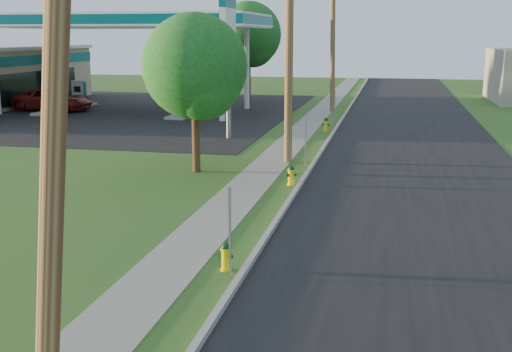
{
  "coord_description": "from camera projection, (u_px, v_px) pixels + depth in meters",
  "views": [
    {
      "loc": [
        3.5,
        -8.32,
        5.09
      ],
      "look_at": [
        0.0,
        8.0,
        1.4
      ],
      "focal_mm": 45.0,
      "sensor_mm": 36.0,
      "label": 1
    }
  ],
  "objects": [
    {
      "name": "hydrant_near",
      "position": [
        226.0,
        256.0,
        14.08
      ],
      "size": [
        0.35,
        0.31,
        0.67
      ],
      "color": "yellow",
      "rests_on": "ground"
    },
    {
      "name": "utility_pole_near",
      "position": [
        55.0,
        58.0,
        7.89
      ],
      "size": [
        1.4,
        0.32,
        9.48
      ],
      "color": "brown",
      "rests_on": "ground"
    },
    {
      "name": "fuel_pump_sw",
      "position": [
        79.0,
        97.0,
        45.84
      ],
      "size": [
        1.2,
        3.2,
        1.9
      ],
      "color": "gray",
      "rests_on": "ground"
    },
    {
      "name": "sidewalk",
      "position": [
        230.0,
        205.0,
        19.56
      ],
      "size": [
        1.5,
        120.0,
        0.03
      ],
      "primitive_type": "cube",
      "color": "gray",
      "rests_on": "ground"
    },
    {
      "name": "hydrant_far",
      "position": [
        326.0,
        125.0,
        34.17
      ],
      "size": [
        0.41,
        0.36,
        0.79
      ],
      "color": "gold",
      "rests_on": "ground"
    },
    {
      "name": "price_pylon",
      "position": [
        228.0,
        27.0,
        30.99
      ],
      "size": [
        0.34,
        2.04,
        6.85
      ],
      "color": "gray",
      "rests_on": "ground"
    },
    {
      "name": "tree_lot",
      "position": [
        250.0,
        37.0,
        49.29
      ],
      "size": [
        5.03,
        5.03,
        7.63
      ],
      "color": "#382415",
      "rests_on": "ground"
    },
    {
      "name": "tree_verge",
      "position": [
        197.0,
        71.0,
        23.43
      ],
      "size": [
        3.89,
        3.89,
        5.9
      ],
      "color": "#382415",
      "rests_on": "ground"
    },
    {
      "name": "fuel_pump_ne",
      "position": [
        181.0,
        106.0,
        40.19
      ],
      "size": [
        1.2,
        3.2,
        1.9
      ],
      "color": "gray",
      "rests_on": "ground"
    },
    {
      "name": "hydrant_mid",
      "position": [
        291.0,
        175.0,
        22.06
      ],
      "size": [
        0.37,
        0.33,
        0.72
      ],
      "color": "yellow",
      "rests_on": "ground"
    },
    {
      "name": "forecourt",
      "position": [
        100.0,
        111.0,
        43.58
      ],
      "size": [
        26.0,
        28.0,
        0.02
      ],
      "primitive_type": "cube",
      "color": "black",
      "rests_on": "ground"
    },
    {
      "name": "utility_pole_mid",
      "position": [
        289.0,
        38.0,
        25.04
      ],
      "size": [
        1.4,
        0.32,
        9.8
      ],
      "color": "brown",
      "rests_on": "ground"
    },
    {
      "name": "utility_pole_far",
      "position": [
        333.0,
        39.0,
        42.26
      ],
      "size": [
        1.4,
        0.32,
        9.5
      ],
      "color": "brown",
      "rests_on": "ground"
    },
    {
      "name": "sign_post_mid",
      "position": [
        306.0,
        143.0,
        24.77
      ],
      "size": [
        0.05,
        0.04,
        2.0
      ],
      "primitive_type": "cube",
      "color": "gray",
      "rests_on": "ground"
    },
    {
      "name": "car_red",
      "position": [
        53.0,
        100.0,
        43.5
      ],
      "size": [
        5.54,
        2.78,
        1.5
      ],
      "primitive_type": "imported",
      "rotation": [
        0.0,
        0.0,
        1.52
      ],
      "color": "maroon",
      "rests_on": "ground"
    },
    {
      "name": "fuel_pump_se",
      "position": [
        200.0,
        100.0,
        44.0
      ],
      "size": [
        1.2,
        3.2,
        1.9
      ],
      "color": "gray",
      "rests_on": "ground"
    },
    {
      "name": "gas_canopy",
      "position": [
        124.0,
        22.0,
        41.9
      ],
      "size": [
        18.18,
        9.18,
        6.4
      ],
      "color": "silver",
      "rests_on": "ground"
    },
    {
      "name": "road",
      "position": [
        424.0,
        216.0,
        18.38
      ],
      "size": [
        8.0,
        120.0,
        0.02
      ],
      "primitive_type": "cube",
      "color": "black",
      "rests_on": "ground"
    },
    {
      "name": "sign_post_far",
      "position": [
        335.0,
        108.0,
        36.41
      ],
      "size": [
        0.05,
        0.04,
        2.0
      ],
      "primitive_type": "cube",
      "color": "gray",
      "rests_on": "ground"
    },
    {
      "name": "fuel_pump_nw",
      "position": [
        51.0,
        103.0,
        42.03
      ],
      "size": [
        1.2,
        3.2,
        1.9
      ],
      "color": "gray",
      "rests_on": "ground"
    },
    {
      "name": "sign_post_near",
      "position": [
        230.0,
        233.0,
        13.5
      ],
      "size": [
        0.05,
        0.04,
        2.0
      ],
      "primitive_type": "cube",
      "color": "gray",
      "rests_on": "ground"
    },
    {
      "name": "curb",
      "position": [
        286.0,
        206.0,
        19.19
      ],
      "size": [
        0.15,
        120.0,
        0.15
      ],
      "primitive_type": "cube",
      "color": "gray",
      "rests_on": "ground"
    }
  ]
}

